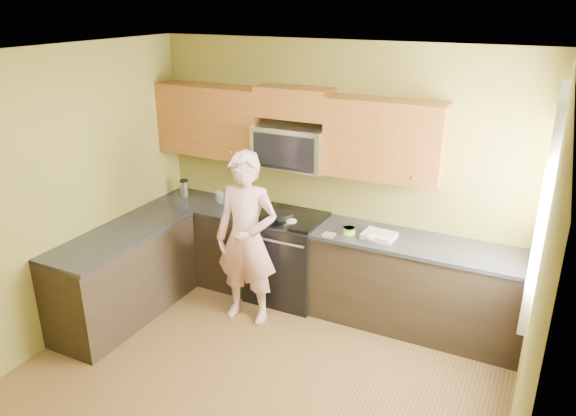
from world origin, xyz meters
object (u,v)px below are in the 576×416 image
Objects in this scene: butter_tub at (349,234)px; stove at (287,257)px; microwave at (292,166)px; travel_mug at (185,196)px; woman at (247,239)px; frying_pan at (282,217)px.

stove is at bearing 172.97° from butter_tub.
stove is at bearing -90.00° from microwave.
stove is 4.80× the size of travel_mug.
woman is (-0.16, -0.67, -0.58)m from microwave.
butter_tub is at bearing 2.01° from frying_pan.
butter_tub is at bearing -7.03° from stove.
woman is 1.00m from butter_tub.
microwave reaches higher than travel_mug.
woman reaches higher than butter_tub.
stove is 0.48m from frying_pan.
woman reaches higher than frying_pan.
frying_pan reaches higher than stove.
microwave is at bearing 85.58° from frying_pan.
microwave is 0.53m from frying_pan.
travel_mug reaches higher than butter_tub.
frying_pan is 2.16× the size of travel_mug.
frying_pan is at bearing -114.44° from stove.
microwave is 0.90m from woman.
frying_pan is at bearing -98.53° from microwave.
stove is 0.85m from butter_tub.
woman is at bearing -27.50° from travel_mug.
butter_tub is at bearing 21.43° from woman.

